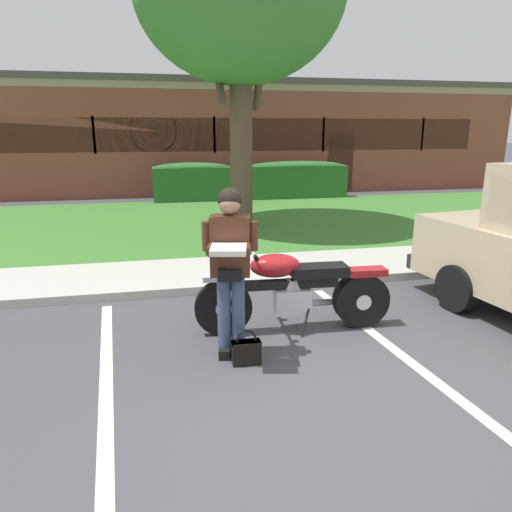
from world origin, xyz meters
The scene contains 12 objects.
ground_plane centered at (0.00, 0.00, 0.00)m, with size 140.00×140.00×0.00m, color #424247.
curb_strip centered at (0.00, 2.67, 0.06)m, with size 60.00×0.20×0.12m, color #B7B2A8.
concrete_walk centered at (0.00, 3.52, 0.04)m, with size 60.00×1.50×0.08m, color #B7B2A8.
grass_lawn centered at (0.00, 7.74, 0.03)m, with size 60.00×6.95×0.06m, color #3D752D.
stall_stripe_0 centered at (-1.92, 0.20, 0.00)m, with size 0.12×4.40×0.01m, color silver.
stall_stripe_1 centered at (0.98, 0.20, 0.00)m, with size 0.12×4.40×0.01m, color silver.
motorcycle centered at (0.15, 1.18, 0.48)m, with size 2.24×0.82×1.18m.
rider_person centered at (-0.74, 0.70, 1.01)m, with size 0.53×0.63×1.70m.
handbag centered at (-0.62, 0.51, 0.14)m, with size 0.28×0.13×0.36m.
hedge_left centered at (-0.28, 11.33, 0.65)m, with size 2.43×0.90×1.24m.
hedge_center_left centered at (3.16, 11.33, 0.65)m, with size 3.26×0.90×1.24m.
brick_building centered at (0.63, 17.12, 1.98)m, with size 23.21×9.08×3.96m.
Camera 1 is at (-1.39, -3.55, 2.22)m, focal length 32.54 mm.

